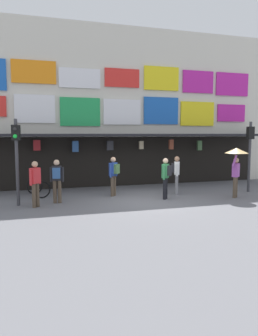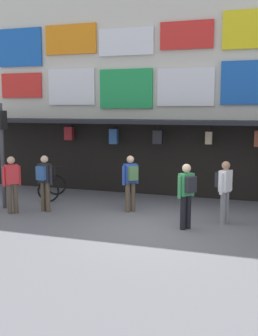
{
  "view_description": "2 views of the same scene",
  "coord_description": "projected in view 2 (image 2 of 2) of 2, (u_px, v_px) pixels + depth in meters",
  "views": [
    {
      "loc": [
        -4.3,
        -11.8,
        2.65
      ],
      "look_at": [
        -0.55,
        0.9,
        1.24
      ],
      "focal_mm": 34.25,
      "sensor_mm": 36.0,
      "label": 1
    },
    {
      "loc": [
        2.61,
        -9.94,
        3.09
      ],
      "look_at": [
        -0.98,
        0.9,
        1.39
      ],
      "focal_mm": 43.99,
      "sensor_mm": 36.0,
      "label": 2
    }
  ],
  "objects": [
    {
      "name": "pedestrian_in_red",
      "position": [
        131.0,
        179.0,
        12.07
      ],
      "size": [
        0.47,
        0.47,
        1.68
      ],
      "color": "brown",
      "rests_on": "ground"
    },
    {
      "name": "pedestrian_in_purple",
      "position": [
        187.0,
        191.0,
        10.34
      ],
      "size": [
        0.47,
        0.48,
        1.68
      ],
      "color": "black",
      "rests_on": "ground"
    },
    {
      "name": "bicycle_parked",
      "position": [
        52.0,
        187.0,
        13.98
      ],
      "size": [
        1.0,
        1.31,
        1.05
      ],
      "color": "black",
      "rests_on": "ground"
    },
    {
      "name": "pedestrian_in_yellow",
      "position": [
        224.0,
        187.0,
        10.87
      ],
      "size": [
        0.45,
        0.49,
        1.68
      ],
      "color": "gray",
      "rests_on": "ground"
    },
    {
      "name": "traffic_light_near",
      "position": [
        1.0,
        139.0,
        12.37
      ],
      "size": [
        0.32,
        0.35,
        3.2
      ],
      "color": "#38383D",
      "rests_on": "ground"
    },
    {
      "name": "pedestrian_in_green",
      "position": [
        44.0,
        179.0,
        12.1
      ],
      "size": [
        0.52,
        0.4,
        1.68
      ],
      "color": "brown",
      "rests_on": "ground"
    },
    {
      "name": "ground_plane",
      "position": [
        154.0,
        228.0,
        10.6
      ],
      "size": [
        80.0,
        80.0,
        0.0
      ],
      "primitive_type": "plane",
      "color": "slate"
    },
    {
      "name": "shopfront",
      "position": [
        189.0,
        82.0,
        14.3
      ],
      "size": [
        18.0,
        2.6,
        8.0
      ],
      "color": "beige",
      "rests_on": "ground"
    },
    {
      "name": "pedestrian_in_black",
      "position": [
        12.0,
        182.0,
        11.91
      ],
      "size": [
        0.41,
        0.41,
        1.68
      ],
      "color": "brown",
      "rests_on": "ground"
    }
  ]
}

